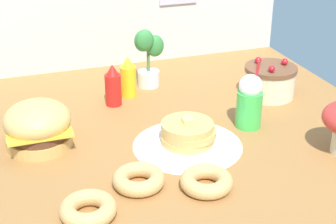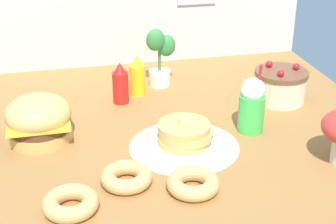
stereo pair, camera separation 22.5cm
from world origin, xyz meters
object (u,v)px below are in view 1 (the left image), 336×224
object	(u,v)px
cream_soda_cup	(250,101)
donut_vanilla	(206,181)
ketchup_bottle	(113,86)
mustard_bottle	(128,78)
pancake_stack	(188,136)
donut_pink_glaze	(88,209)
burger	(38,125)
potted_plant	(148,55)
donut_chocolate	(139,179)
layer_cake	(270,81)

from	to	relation	value
cream_soda_cup	donut_vanilla	size ratio (longest dim) A/B	1.61
donut_vanilla	cream_soda_cup	bearing A→B (deg)	46.64
ketchup_bottle	mustard_bottle	bearing A→B (deg)	39.48
pancake_stack	mustard_bottle	bearing A→B (deg)	99.54
pancake_stack	donut_pink_glaze	distance (m)	0.60
burger	donut_vanilla	world-z (taller)	burger
burger	potted_plant	distance (m)	0.80
donut_chocolate	cream_soda_cup	bearing A→B (deg)	26.42
layer_cake	ketchup_bottle	size ratio (longest dim) A/B	1.25
cream_soda_cup	donut_vanilla	xyz separation A→B (m)	(-0.38, -0.40, -0.09)
ketchup_bottle	donut_pink_glaze	size ratio (longest dim) A/B	1.08
layer_cake	ketchup_bottle	distance (m)	0.81
layer_cake	ketchup_bottle	world-z (taller)	ketchup_bottle
donut_pink_glaze	pancake_stack	bearing A→B (deg)	34.71
pancake_stack	burger	bearing A→B (deg)	160.72
donut_pink_glaze	donut_chocolate	distance (m)	0.24
donut_vanilla	mustard_bottle	bearing A→B (deg)	93.18
layer_cake	burger	bearing A→B (deg)	-172.99
pancake_stack	mustard_bottle	world-z (taller)	mustard_bottle
burger	ketchup_bottle	xyz separation A→B (m)	(0.40, 0.30, 0.00)
donut_chocolate	potted_plant	world-z (taller)	potted_plant
ketchup_bottle	donut_chocolate	bearing A→B (deg)	-96.47
burger	donut_vanilla	size ratio (longest dim) A/B	1.43
mustard_bottle	donut_pink_glaze	world-z (taller)	mustard_bottle
ketchup_bottle	donut_vanilla	size ratio (longest dim) A/B	1.08
donut_vanilla	ketchup_bottle	bearing A→B (deg)	100.22
pancake_stack	cream_soda_cup	distance (m)	0.35
ketchup_bottle	donut_vanilla	bearing A→B (deg)	-79.78
mustard_bottle	potted_plant	world-z (taller)	potted_plant
layer_cake	mustard_bottle	distance (m)	0.73
cream_soda_cup	donut_pink_glaze	world-z (taller)	cream_soda_cup
burger	mustard_bottle	xyz separation A→B (m)	(0.50, 0.38, 0.00)
layer_cake	cream_soda_cup	distance (m)	0.38
burger	layer_cake	world-z (taller)	burger
mustard_bottle	ketchup_bottle	bearing A→B (deg)	-140.52
mustard_bottle	donut_chocolate	xyz separation A→B (m)	(-0.18, -0.82, -0.07)
burger	layer_cake	distance (m)	1.20
donut_pink_glaze	layer_cake	bearing A→B (deg)	32.73
potted_plant	layer_cake	bearing A→B (deg)	-30.88
burger	ketchup_bottle	world-z (taller)	ketchup_bottle
donut_chocolate	donut_vanilla	bearing A→B (deg)	-22.42
ketchup_bottle	cream_soda_cup	xyz separation A→B (m)	(0.53, -0.43, 0.03)
donut_chocolate	donut_pink_glaze	bearing A→B (deg)	-150.76
pancake_stack	cream_soda_cup	size ratio (longest dim) A/B	1.13
cream_soda_cup	donut_chocolate	xyz separation A→B (m)	(-0.61, -0.30, -0.09)
burger	donut_chocolate	size ratio (longest dim) A/B	1.43
burger	donut_vanilla	xyz separation A→B (m)	(0.55, -0.53, -0.07)
cream_soda_cup	potted_plant	bearing A→B (deg)	115.64
pancake_stack	cream_soda_cup	world-z (taller)	cream_soda_cup
layer_cake	potted_plant	distance (m)	0.65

